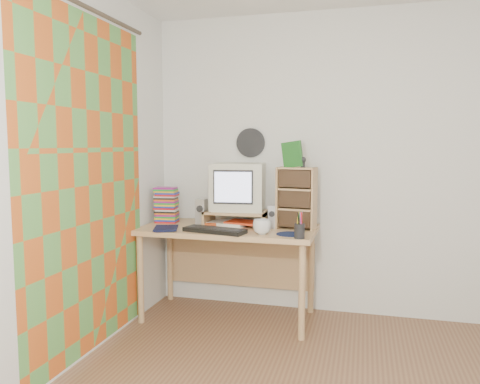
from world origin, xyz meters
The scene contains 20 objects.
back_wall centered at (0.00, 1.75, 1.25)m, with size 3.50×3.50×0.00m, color silver.
left_wall centered at (-1.75, 0.00, 1.25)m, with size 3.50×3.50×0.00m, color silver.
curtain centered at (-1.71, 0.48, 1.15)m, with size 2.20×2.20×0.00m, color #C7561C.
wall_disc centered at (-0.93, 1.73, 1.43)m, with size 0.25×0.25×0.02m, color black.
desk centered at (-1.03, 1.44, 0.62)m, with size 1.40×0.70×0.75m.
monitor_riser centered at (-0.98, 1.48, 0.84)m, with size 0.52×0.30×0.12m.
crt_monitor centered at (-0.99, 1.53, 1.07)m, with size 0.41×0.41×0.39m, color beige.
speaker_left centered at (-1.27, 1.41, 0.86)m, with size 0.08×0.08×0.22m, color #A9A8AD.
speaker_right centered at (-0.67, 1.43, 0.84)m, with size 0.07×0.07×0.18m, color #A9A8AD.
keyboard centered at (-1.07, 1.14, 0.77)m, with size 0.48×0.16×0.03m, color black.
dvd_stack centered at (-1.61, 1.48, 0.88)m, with size 0.18×0.13×0.26m, color brown, non-canonical shape.
cd_rack centered at (-0.49, 1.47, 0.99)m, with size 0.29×0.16×0.49m, color tan.
mug centered at (-0.70, 1.17, 0.80)m, with size 0.14×0.14×0.11m, color silver.
diary centered at (-1.56, 1.12, 0.77)m, with size 0.22×0.16×0.04m, color black.
mousepad centered at (-0.50, 1.21, 0.75)m, with size 0.21×0.21×0.00m, color #0F1535.
pen_cup centered at (-0.41, 1.07, 0.82)m, with size 0.07×0.07×0.15m, color black, non-canonical shape.
papers centered at (-1.00, 1.47, 0.77)m, with size 0.31×0.22×0.04m, color white, non-canonical shape.
red_box centered at (-1.14, 1.26, 0.77)m, with size 0.09×0.06×0.04m, color #B33B13.
game_box centered at (-0.52, 1.45, 1.34)m, with size 0.16×0.03×0.20m, color #195A1C.
webcam centered at (-0.44, 1.44, 1.28)m, with size 0.05×0.05×0.08m, color black, non-canonical shape.
Camera 1 is at (0.03, -2.19, 1.42)m, focal length 35.00 mm.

